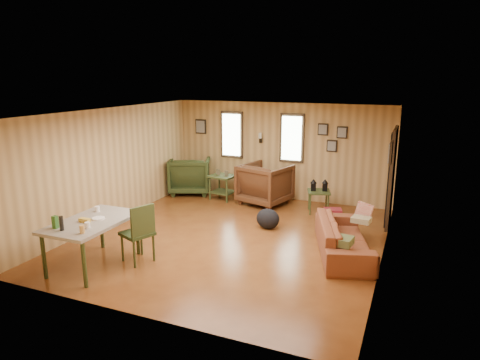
{
  "coord_description": "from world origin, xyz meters",
  "views": [
    {
      "loc": [
        3.13,
        -7.08,
        3.04
      ],
      "look_at": [
        0.0,
        0.4,
        1.05
      ],
      "focal_mm": 32.0,
      "sensor_mm": 36.0,
      "label": 1
    }
  ],
  "objects_px": {
    "recliner_brown": "(265,182)",
    "end_table": "(223,183)",
    "side_table": "(319,190)",
    "recliner_green": "(190,173)",
    "sofa": "(344,232)",
    "dining_table": "(91,225)"
  },
  "relations": [
    {
      "from": "recliner_green",
      "to": "end_table",
      "type": "distance_m",
      "value": 1.08
    },
    {
      "from": "sofa",
      "to": "end_table",
      "type": "height_order",
      "value": "sofa"
    },
    {
      "from": "recliner_brown",
      "to": "recliner_green",
      "type": "bearing_deg",
      "value": 10.96
    },
    {
      "from": "recliner_green",
      "to": "dining_table",
      "type": "height_order",
      "value": "recliner_green"
    },
    {
      "from": "dining_table",
      "to": "sofa",
      "type": "bearing_deg",
      "value": 28.45
    },
    {
      "from": "recliner_green",
      "to": "side_table",
      "type": "bearing_deg",
      "value": 151.72
    },
    {
      "from": "recliner_green",
      "to": "side_table",
      "type": "distance_m",
      "value": 3.52
    },
    {
      "from": "recliner_green",
      "to": "end_table",
      "type": "height_order",
      "value": "recliner_green"
    },
    {
      "from": "sofa",
      "to": "side_table",
      "type": "xyz_separation_m",
      "value": [
        -0.91,
        2.13,
        0.14
      ]
    },
    {
      "from": "side_table",
      "to": "dining_table",
      "type": "height_order",
      "value": "dining_table"
    },
    {
      "from": "sofa",
      "to": "dining_table",
      "type": "relative_size",
      "value": 1.32
    },
    {
      "from": "recliner_brown",
      "to": "end_table",
      "type": "distance_m",
      "value": 1.11
    },
    {
      "from": "recliner_brown",
      "to": "end_table",
      "type": "xyz_separation_m",
      "value": [
        -1.1,
        -0.04,
        -0.12
      ]
    },
    {
      "from": "sofa",
      "to": "recliner_green",
      "type": "xyz_separation_m",
      "value": [
        -4.41,
        2.48,
        0.13
      ]
    },
    {
      "from": "sofa",
      "to": "recliner_green",
      "type": "bearing_deg",
      "value": 43.06
    },
    {
      "from": "end_table",
      "to": "side_table",
      "type": "xyz_separation_m",
      "value": [
        2.45,
        -0.13,
        0.11
      ]
    },
    {
      "from": "sofa",
      "to": "side_table",
      "type": "height_order",
      "value": "sofa"
    },
    {
      "from": "recliner_green",
      "to": "end_table",
      "type": "xyz_separation_m",
      "value": [
        1.05,
        -0.22,
        -0.1
      ]
    },
    {
      "from": "end_table",
      "to": "side_table",
      "type": "distance_m",
      "value": 2.46
    },
    {
      "from": "end_table",
      "to": "side_table",
      "type": "relative_size",
      "value": 0.96
    },
    {
      "from": "sofa",
      "to": "end_table",
      "type": "relative_size",
      "value": 2.68
    },
    {
      "from": "sofa",
      "to": "side_table",
      "type": "relative_size",
      "value": 2.59
    }
  ]
}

